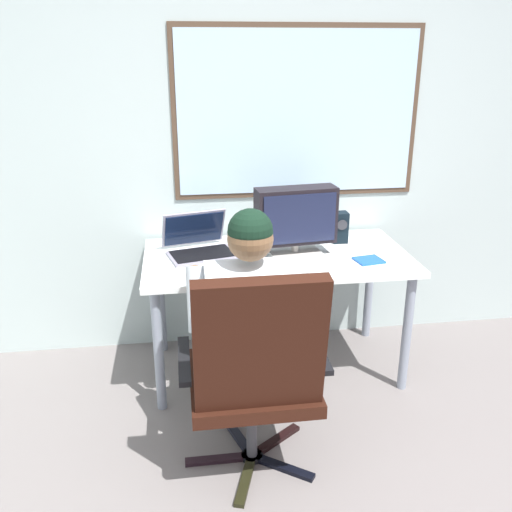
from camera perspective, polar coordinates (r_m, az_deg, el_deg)
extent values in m
cube|color=#B0C1BD|center=(3.35, 1.41, 14.35)|extent=(4.94, 0.06, 2.87)
cube|color=#4C3828|center=(3.35, 4.26, 14.32)|extent=(1.45, 0.01, 0.98)
cube|color=silver|center=(3.34, 4.28, 14.32)|extent=(1.39, 0.02, 0.92)
cylinder|color=gray|center=(2.93, -9.92, -9.51)|extent=(0.05, 0.05, 0.68)
cylinder|color=gray|center=(3.16, 15.14, -7.61)|extent=(0.05, 0.05, 0.68)
cylinder|color=gray|center=(3.48, -9.71, -4.44)|extent=(0.05, 0.05, 0.68)
cylinder|color=gray|center=(3.67, 11.47, -3.18)|extent=(0.05, 0.05, 0.68)
cube|color=white|center=(3.10, 2.15, -0.16)|extent=(1.46, 0.75, 0.03)
cube|color=black|center=(2.74, -3.82, -20.00)|extent=(0.31, 0.04, 0.02)
cube|color=black|center=(2.64, -1.06, -21.87)|extent=(0.14, 0.31, 0.02)
cube|color=black|center=(2.70, 2.67, -20.71)|extent=(0.28, 0.22, 0.02)
cube|color=black|center=(2.84, 1.95, -18.33)|extent=(0.28, 0.22, 0.02)
cube|color=black|center=(2.86, -1.83, -17.94)|extent=(0.14, 0.31, 0.02)
cylinder|color=black|center=(2.76, -0.42, -19.74)|extent=(0.10, 0.10, 0.02)
cylinder|color=#3F3F44|center=(2.63, -0.43, -16.45)|extent=(0.05, 0.05, 0.38)
cube|color=black|center=(2.51, -0.44, -12.65)|extent=(0.54, 0.54, 0.06)
cube|color=black|center=(2.15, 0.41, -9.08)|extent=(0.51, 0.14, 0.57)
cube|color=black|center=(2.50, 6.25, -9.56)|extent=(0.05, 0.38, 0.02)
cube|color=black|center=(2.43, -7.35, -10.51)|extent=(0.05, 0.38, 0.02)
cylinder|color=#48524C|center=(2.74, 2.17, -8.93)|extent=(0.15, 0.46, 0.15)
cylinder|color=#48524C|center=(3.05, 1.34, -10.49)|extent=(0.12, 0.12, 0.45)
cube|color=black|center=(3.19, 1.13, -12.76)|extent=(0.10, 0.24, 0.08)
cylinder|color=#48524C|center=(2.71, -4.60, -9.38)|extent=(0.15, 0.46, 0.15)
cylinder|color=#48524C|center=(3.02, -4.78, -10.90)|extent=(0.12, 0.12, 0.45)
cube|color=black|center=(3.17, -4.75, -13.17)|extent=(0.10, 0.24, 0.08)
cube|color=silver|center=(2.40, -0.56, -6.68)|extent=(0.38, 0.30, 0.53)
sphere|color=brown|center=(2.25, -0.59, 1.81)|extent=(0.19, 0.19, 0.19)
sphere|color=black|center=(2.24, -0.59, 2.53)|extent=(0.19, 0.19, 0.19)
cylinder|color=silver|center=(2.44, 4.42, -3.77)|extent=(0.09, 0.19, 0.29)
cylinder|color=brown|center=(2.57, 3.91, -5.77)|extent=(0.08, 0.12, 0.27)
sphere|color=brown|center=(2.62, 3.72, -5.91)|extent=(0.09, 0.09, 0.09)
cylinder|color=silver|center=(2.39, -5.98, -4.38)|extent=(0.09, 0.18, 0.29)
cylinder|color=brown|center=(2.53, -6.09, -4.02)|extent=(0.08, 0.13, 0.27)
sphere|color=brown|center=(2.59, -6.23, -1.88)|extent=(0.09, 0.09, 0.09)
cube|color=beige|center=(3.10, 3.98, 0.34)|extent=(0.30, 0.25, 0.02)
cylinder|color=beige|center=(3.09, 4.00, 0.97)|extent=(0.04, 0.04, 0.05)
cube|color=black|center=(3.04, 4.08, 4.16)|extent=(0.45, 0.18, 0.31)
cube|color=#191E38|center=(2.97, 4.52, 3.79)|extent=(0.40, 0.05, 0.27)
cube|color=gray|center=(3.07, -5.48, 0.08)|extent=(0.40, 0.31, 0.02)
cube|color=black|center=(3.07, -5.49, 0.26)|extent=(0.37, 0.28, 0.00)
cube|color=gray|center=(3.18, -6.39, 2.88)|extent=(0.37, 0.18, 0.21)
cube|color=#0F1933|center=(3.18, -6.35, 2.78)|extent=(0.34, 0.16, 0.19)
cylinder|color=silver|center=(2.87, -1.19, -1.45)|extent=(0.07, 0.07, 0.00)
cylinder|color=silver|center=(2.86, -1.19, -0.67)|extent=(0.01, 0.01, 0.08)
cylinder|color=silver|center=(2.83, -1.21, 0.88)|extent=(0.07, 0.07, 0.08)
cylinder|color=#501122|center=(2.84, -1.20, 0.44)|extent=(0.07, 0.07, 0.04)
cube|color=black|center=(3.31, 8.56, 2.92)|extent=(0.09, 0.08, 0.18)
cylinder|color=#333338|center=(3.26, 8.80, 3.15)|extent=(0.06, 0.01, 0.06)
cube|color=blue|center=(3.06, 11.44, -0.42)|extent=(0.16, 0.15, 0.01)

